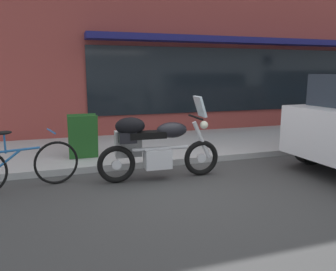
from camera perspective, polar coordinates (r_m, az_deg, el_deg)
name	(u,v)px	position (r m, az deg, el deg)	size (l,w,h in m)	color
ground_plane	(189,182)	(5.52, 3.62, -8.01)	(80.00, 80.00, 0.00)	#3A3A3A
storefront_building	(295,23)	(11.51, 20.97, 17.56)	(18.22, 0.90, 6.68)	brown
touring_motorcycle	(152,144)	(5.53, -2.75, -1.53)	(2.10, 0.71, 1.39)	black
parked_bicycle	(20,166)	(5.54, -23.96, -4.77)	(1.71, 0.60, 0.94)	black
sandwich_board_sign	(83,136)	(6.67, -14.36, -0.16)	(0.55, 0.40, 0.85)	#1E511E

